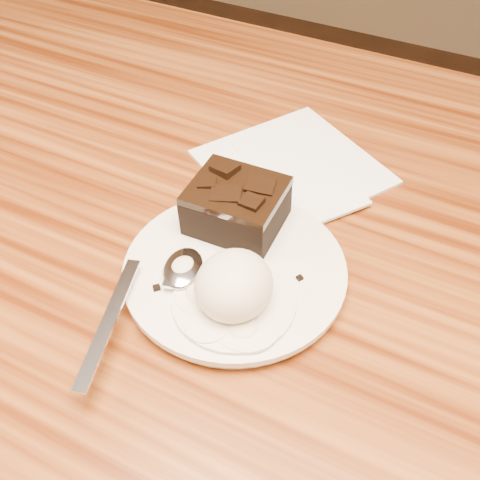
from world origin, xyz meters
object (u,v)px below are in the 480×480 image
at_px(dining_table, 234,411).
at_px(napkin, 292,165).
at_px(plate, 235,273).
at_px(brownie, 236,208).
at_px(spoon, 183,269).
at_px(ice_cream_scoop, 234,285).

bearing_deg(dining_table, napkin, 81.44).
relative_size(plate, brownie, 2.40).
bearing_deg(brownie, dining_table, 140.16).
xyz_separation_m(dining_table, brownie, (0.01, -0.01, 0.41)).
bearing_deg(plate, spoon, -142.58).
height_order(dining_table, napkin, napkin).
xyz_separation_m(dining_table, napkin, (0.02, 0.11, 0.38)).
height_order(dining_table, brownie, brownie).
bearing_deg(spoon, dining_table, 72.15).
height_order(plate, brownie, brownie).
distance_m(dining_table, spoon, 0.41).
distance_m(brownie, napkin, 0.12).
relative_size(spoon, napkin, 1.14).
bearing_deg(napkin, brownie, -93.13).
height_order(ice_cream_scoop, spoon, ice_cream_scoop).
relative_size(ice_cream_scoop, spoon, 0.35).
distance_m(brownie, spoon, 0.08).
bearing_deg(ice_cream_scoop, dining_table, 118.97).
xyz_separation_m(brownie, ice_cream_scoop, (0.04, -0.08, 0.00)).
xyz_separation_m(ice_cream_scoop, spoon, (-0.05, 0.01, -0.02)).
relative_size(plate, napkin, 1.17).
height_order(dining_table, ice_cream_scoop, ice_cream_scoop).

